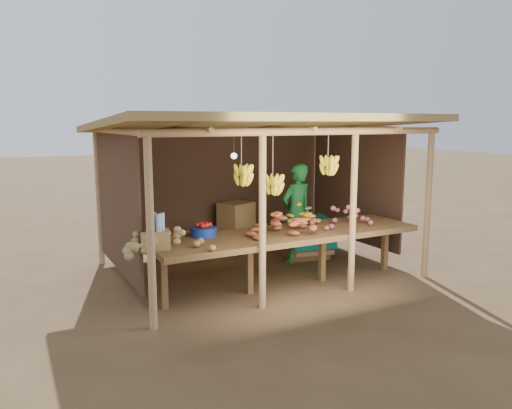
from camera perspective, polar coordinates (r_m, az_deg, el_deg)
name	(u,v)px	position (r m, az deg, el deg)	size (l,w,h in m)	color
ground	(256,269)	(8.00, 0.00, -7.44)	(60.00, 60.00, 0.00)	brown
stall_structure	(253,149)	(7.67, -0.32, 6.41)	(4.70, 3.50, 2.43)	tan
counter	(288,236)	(7.01, 3.62, -3.64)	(3.90, 1.05, 0.80)	brown
potato_heap	(166,236)	(6.00, -10.21, -3.60)	(1.01, 0.60, 0.37)	olive
sweet_potato_heap	(281,221)	(6.83, 2.86, -1.92)	(0.95, 0.57, 0.36)	#A84C2B
onion_heap	(346,214)	(7.48, 10.27, -1.05)	(0.89, 0.53, 0.36)	#B0555B
banana_pile	(298,212)	(7.56, 4.88, -0.88)	(0.57, 0.34, 0.35)	yellow
tomato_basin	(203,231)	(6.75, -6.03, -2.99)	(0.35, 0.35, 0.18)	navy
bottle_box	(155,235)	(6.18, -11.45, -3.42)	(0.40, 0.35, 0.44)	olive
vendor	(297,213)	(8.28, 4.66, -1.00)	(0.60, 0.40, 1.66)	#176A2B
tarp_crate	(306,236)	(8.68, 5.73, -3.59)	(0.88, 0.80, 0.91)	brown
carton_stack	(226,232)	(8.86, -3.46, -3.17)	(1.28, 0.61, 0.89)	olive
burlap_sacks	(169,246)	(8.62, -9.88, -4.68)	(0.78, 0.41, 0.55)	#452D20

